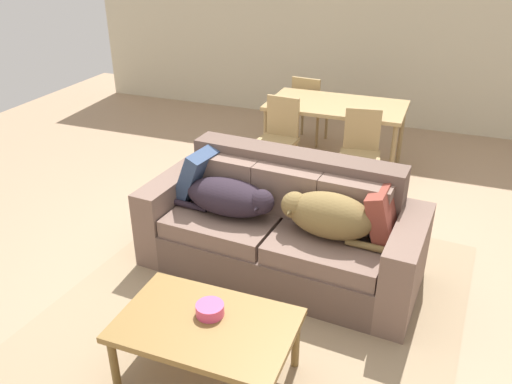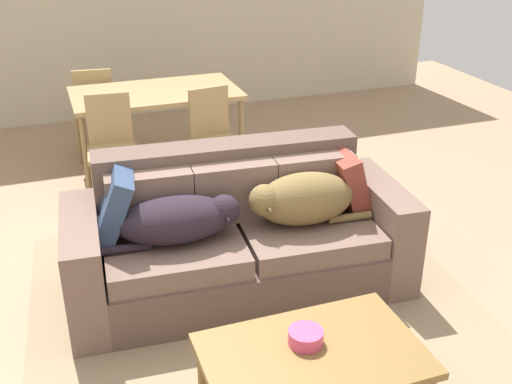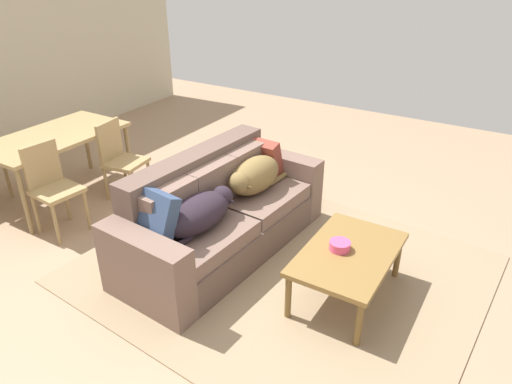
{
  "view_description": "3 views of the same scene",
  "coord_description": "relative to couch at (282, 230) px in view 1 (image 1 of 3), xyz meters",
  "views": [
    {
      "loc": [
        1.26,
        -3.18,
        2.46
      ],
      "look_at": [
        -0.0,
        0.11,
        0.67
      ],
      "focal_mm": 36.31,
      "sensor_mm": 36.0,
      "label": 1
    },
    {
      "loc": [
        -0.87,
        -3.21,
        2.37
      ],
      "look_at": [
        0.33,
        0.14,
        0.67
      ],
      "focal_mm": 44.01,
      "sensor_mm": 36.0,
      "label": 2
    },
    {
      "loc": [
        -2.81,
        -2.09,
        2.55
      ],
      "look_at": [
        0.38,
        -0.14,
        0.6
      ],
      "focal_mm": 33.07,
      "sensor_mm": 36.0,
      "label": 3
    }
  ],
  "objects": [
    {
      "name": "bowl_on_coffee_table",
      "position": [
        -0.05,
        -1.2,
        0.12
      ],
      "size": [
        0.17,
        0.17,
        0.07
      ],
      "primitive_type": "cylinder",
      "color": "#EA4C7F",
      "rests_on": "coffee_table"
    },
    {
      "name": "dog_on_left_cushion",
      "position": [
        -0.39,
        -0.09,
        0.26
      ],
      "size": [
        0.87,
        0.4,
        0.28
      ],
      "rotation": [
        0.0,
        0.0,
        -0.07
      ],
      "color": "#281F29",
      "rests_on": "couch"
    },
    {
      "name": "back_partition",
      "position": [
        -0.2,
        3.86,
        1.0
      ],
      "size": [
        8.0,
        0.12,
        2.7
      ],
      "primitive_type": "cube",
      "color": "beige",
      "rests_on": "ground"
    },
    {
      "name": "throw_pillow_by_left_arm",
      "position": [
        -0.75,
        0.11,
        0.32
      ],
      "size": [
        0.34,
        0.49,
        0.46
      ],
      "primitive_type": "cube",
      "rotation": [
        0.0,
        0.39,
        -0.14
      ],
      "color": "#334567",
      "rests_on": "couch"
    },
    {
      "name": "couch",
      "position": [
        0.0,
        0.0,
        0.0
      ],
      "size": [
        2.21,
        1.02,
        0.91
      ],
      "rotation": [
        0.0,
        0.0,
        -0.07
      ],
      "color": "brown",
      "rests_on": "ground"
    },
    {
      "name": "dining_chair_near_left",
      "position": [
        -0.57,
        1.57,
        0.16
      ],
      "size": [
        0.43,
        0.43,
        0.9
      ],
      "rotation": [
        0.0,
        0.0,
        -0.09
      ],
      "color": "tan",
      "rests_on": "ground"
    },
    {
      "name": "throw_pillow_by_right_arm",
      "position": [
        0.76,
        -0.0,
        0.29
      ],
      "size": [
        0.26,
        0.41,
        0.42
      ],
      "primitive_type": "cube",
      "rotation": [
        0.0,
        -0.27,
        -0.06
      ],
      "color": "brown",
      "rests_on": "couch"
    },
    {
      "name": "dining_chair_far_left",
      "position": [
        -0.57,
        2.75,
        0.13
      ],
      "size": [
        0.44,
        0.44,
        0.86
      ],
      "rotation": [
        0.0,
        0.0,
        3.04
      ],
      "color": "tan",
      "rests_on": "ground"
    },
    {
      "name": "area_rug",
      "position": [
        -0.0,
        -0.66,
        -0.35
      ],
      "size": [
        2.98,
        3.43,
        0.01
      ],
      "primitive_type": "cube",
      "rotation": [
        0.0,
        0.0,
        -0.07
      ],
      "color": "#988161",
      "rests_on": "ground"
    },
    {
      "name": "dining_table",
      "position": [
        -0.08,
        2.12,
        0.33
      ],
      "size": [
        1.49,
        0.83,
        0.75
      ],
      "color": "tan",
      "rests_on": "ground"
    },
    {
      "name": "dining_chair_near_right",
      "position": [
        0.31,
        1.57,
        0.13
      ],
      "size": [
        0.45,
        0.45,
        0.87
      ],
      "rotation": [
        0.0,
        0.0,
        0.15
      ],
      "color": "tan",
      "rests_on": "ground"
    },
    {
      "name": "ground_plane",
      "position": [
        -0.2,
        -0.14,
        -0.35
      ],
      "size": [
        10.0,
        10.0,
        0.0
      ],
      "primitive_type": "plane",
      "color": "tan"
    },
    {
      "name": "dog_on_right_cushion",
      "position": [
        0.38,
        -0.14,
        0.28
      ],
      "size": [
        0.79,
        0.38,
        0.34
      ],
      "rotation": [
        0.0,
        0.0,
        -0.07
      ],
      "color": "olive",
      "rests_on": "couch"
    },
    {
      "name": "coffee_table",
      "position": [
        -0.04,
        -1.27,
        0.04
      ],
      "size": [
        1.03,
        0.66,
        0.44
      ],
      "color": "olive",
      "rests_on": "ground"
    }
  ]
}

